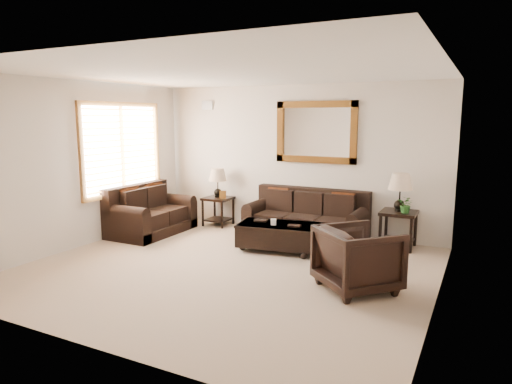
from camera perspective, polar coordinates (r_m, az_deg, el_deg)
The scene contains 11 objects.
room at distance 6.24m, azimuth -3.72°, elevation 2.27°, with size 5.51×5.01×2.71m.
window at distance 8.57m, azimuth -16.35°, elevation 5.18°, with size 0.07×1.96×1.66m.
mirror at distance 8.27m, azimuth 7.49°, elevation 7.42°, with size 1.50×0.06×1.10m.
air_vent at distance 9.30m, azimuth -6.11°, elevation 10.74°, with size 0.25×0.02×0.18m, color #999999.
sofa at distance 8.11m, azimuth 6.35°, elevation -3.58°, with size 2.09×0.90×0.86m.
loveseat at distance 8.64m, azimuth -13.18°, elevation -2.86°, with size 0.94×1.58×0.89m.
end_table_left at distance 8.96m, azimuth -4.79°, elevation 0.45°, with size 0.51×0.51×1.13m.
end_table_right at distance 7.71m, azimuth 17.51°, elevation -0.91°, with size 0.56×0.56×1.23m.
coffee_table at distance 7.33m, azimuth 2.84°, elevation -5.25°, with size 1.37×0.88×0.54m.
armchair at distance 5.78m, azimuth 12.61°, elevation -7.76°, with size 0.85×0.80×0.88m, color black.
potted_plant at distance 7.61m, azimuth 18.25°, elevation -1.73°, with size 0.25×0.28×0.22m, color #23561D.
Camera 1 is at (3.16, -5.32, 2.12)m, focal length 32.00 mm.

